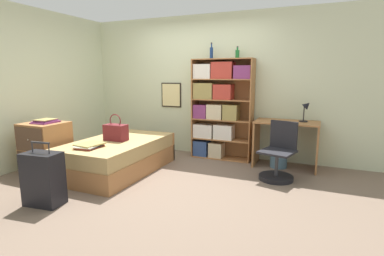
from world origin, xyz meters
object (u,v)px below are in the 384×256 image
(bottle_brown, at_px, (237,54))
(handbag, at_px, (116,132))
(desk_lamp, at_px, (306,108))
(bed, at_px, (118,156))
(suitcase, at_px, (43,179))
(dresser, at_px, (46,148))
(desk_chair, at_px, (278,162))
(magazine_pile_on_dresser, at_px, (46,121))
(desk, at_px, (286,137))
(book_stack_on_bed, at_px, (89,146))
(bottle_green, at_px, (211,53))
(waste_bin, at_px, (278,161))
(bookcase, at_px, (217,107))

(bottle_brown, bearing_deg, handbag, -137.26)
(desk_lamp, bearing_deg, bed, -153.93)
(suitcase, xyz_separation_m, dresser, (-0.95, 0.87, 0.08))
(dresser, relative_size, desk_chair, 0.94)
(suitcase, distance_m, dresser, 1.29)
(suitcase, distance_m, magazine_pile_on_dresser, 1.37)
(handbag, xyz_separation_m, desk_chair, (2.40, 0.62, -0.37))
(suitcase, relative_size, desk, 0.75)
(bed, distance_m, dresser, 1.11)
(handbag, bearing_deg, suitcase, -90.11)
(desk_lamp, bearing_deg, book_stack_on_bed, -145.81)
(handbag, xyz_separation_m, bottle_green, (1.07, 1.41, 1.27))
(dresser, bearing_deg, desk_chair, 18.56)
(desk_chair, bearing_deg, dresser, -161.44)
(handbag, bearing_deg, bottle_brown, 42.74)
(dresser, height_order, magazine_pile_on_dresser, magazine_pile_on_dresser)
(desk, bearing_deg, desk_lamp, 13.95)
(book_stack_on_bed, xyz_separation_m, desk, (2.48, 1.80, -0.01))
(bed, height_order, desk_lamp, desk_lamp)
(handbag, relative_size, desk_lamp, 1.19)
(bottle_brown, bearing_deg, desk_chair, -42.84)
(desk_chair, xyz_separation_m, waste_bin, (-0.06, 0.58, -0.15))
(suitcase, xyz_separation_m, desk, (2.43, 2.63, 0.20))
(desk_lamp, bearing_deg, magazine_pile_on_dresser, -153.40)
(dresser, height_order, desk_chair, desk_chair)
(book_stack_on_bed, xyz_separation_m, bookcase, (1.25, 1.91, 0.41))
(bookcase, bearing_deg, desk_lamp, -1.35)
(magazine_pile_on_dresser, xyz_separation_m, bookcase, (2.13, 1.85, 0.12))
(bottle_green, bearing_deg, suitcase, -111.04)
(book_stack_on_bed, height_order, magazine_pile_on_dresser, magazine_pile_on_dresser)
(desk, bearing_deg, waste_bin, -149.07)
(handbag, height_order, suitcase, handbag)
(bookcase, relative_size, waste_bin, 6.57)
(book_stack_on_bed, bearing_deg, desk_chair, 25.45)
(dresser, relative_size, waste_bin, 2.90)
(bed, bearing_deg, suitcase, -90.69)
(bottle_green, distance_m, waste_bin, 2.20)
(bottle_green, height_order, desk, bottle_green)
(bottle_brown, bearing_deg, desk_lamp, -4.46)
(magazine_pile_on_dresser, bearing_deg, bottle_brown, 37.83)
(bookcase, xyz_separation_m, desk_lamp, (1.50, -0.04, 0.05))
(handbag, bearing_deg, desk_chair, 14.53)
(bed, relative_size, handbag, 4.39)
(magazine_pile_on_dresser, relative_size, desk_lamp, 0.99)
(book_stack_on_bed, distance_m, desk, 3.06)
(waste_bin, bearing_deg, desk_chair, -83.97)
(bookcase, bearing_deg, handbag, -131.52)
(desk_lamp, relative_size, waste_bin, 1.28)
(bed, relative_size, bookcase, 1.02)
(dresser, bearing_deg, suitcase, -42.43)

